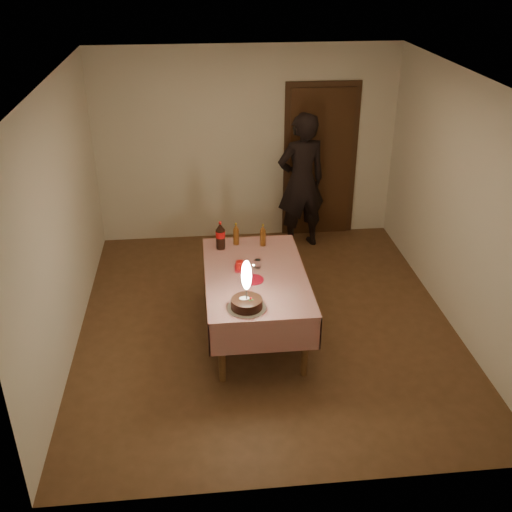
% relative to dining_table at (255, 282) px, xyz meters
% --- Properties ---
extents(ground, '(4.00, 4.50, 0.01)m').
position_rel_dining_table_xyz_m(ground, '(0.14, 0.20, -0.63)').
color(ground, brown).
rests_on(ground, ground).
extents(room_shell, '(4.04, 4.54, 2.62)m').
position_rel_dining_table_xyz_m(room_shell, '(0.17, 0.27, 1.03)').
color(room_shell, beige).
rests_on(room_shell, ground).
extents(dining_table, '(1.02, 1.72, 0.72)m').
position_rel_dining_table_xyz_m(dining_table, '(0.00, 0.00, 0.00)').
color(dining_table, brown).
rests_on(dining_table, ground).
extents(birthday_cake, '(0.36, 0.36, 0.49)m').
position_rel_dining_table_xyz_m(birthday_cake, '(-0.15, -0.63, 0.21)').
color(birthday_cake, white).
rests_on(birthday_cake, dining_table).
extents(red_plate, '(0.22, 0.22, 0.01)m').
position_rel_dining_table_xyz_m(red_plate, '(-0.04, -0.13, 0.10)').
color(red_plate, red).
rests_on(red_plate, dining_table).
extents(red_cup, '(0.08, 0.08, 0.10)m').
position_rel_dining_table_xyz_m(red_cup, '(-0.15, 0.09, 0.15)').
color(red_cup, red).
rests_on(red_cup, dining_table).
extents(clear_cup, '(0.07, 0.07, 0.09)m').
position_rel_dining_table_xyz_m(clear_cup, '(0.03, 0.12, 0.14)').
color(clear_cup, white).
rests_on(clear_cup, dining_table).
extents(napkin_stack, '(0.15, 0.15, 0.02)m').
position_rel_dining_table_xyz_m(napkin_stack, '(-0.13, 0.11, 0.11)').
color(napkin_stack, red).
rests_on(napkin_stack, dining_table).
extents(cola_bottle, '(0.10, 0.10, 0.32)m').
position_rel_dining_table_xyz_m(cola_bottle, '(-0.32, 0.60, 0.25)').
color(cola_bottle, black).
rests_on(cola_bottle, dining_table).
extents(amber_bottle_left, '(0.06, 0.06, 0.26)m').
position_rel_dining_table_xyz_m(amber_bottle_left, '(-0.14, 0.69, 0.22)').
color(amber_bottle_left, '#613310').
rests_on(amber_bottle_left, dining_table).
extents(amber_bottle_right, '(0.06, 0.06, 0.26)m').
position_rel_dining_table_xyz_m(amber_bottle_right, '(0.15, 0.63, 0.22)').
color(amber_bottle_right, '#613310').
rests_on(amber_bottle_right, dining_table).
extents(photographer, '(0.76, 0.59, 1.83)m').
position_rel_dining_table_xyz_m(photographer, '(0.82, 2.05, 0.29)').
color(photographer, black).
rests_on(photographer, ground).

